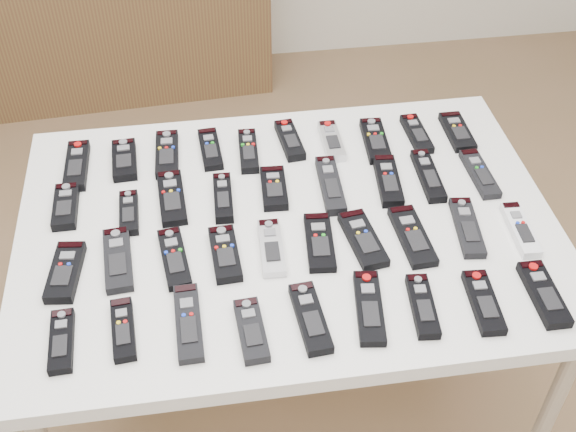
{
  "coord_description": "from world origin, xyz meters",
  "views": [
    {
      "loc": [
        -0.11,
        -1.3,
        1.93
      ],
      "look_at": [
        0.07,
        -0.09,
        0.8
      ],
      "focal_mm": 45.0,
      "sensor_mm": 36.0,
      "label": 1
    }
  ],
  "objects": [
    {
      "name": "remote_2",
      "position": [
        -0.2,
        0.2,
        0.79
      ],
      "size": [
        0.06,
        0.18,
        0.02
      ],
      "primitive_type": "cube",
      "rotation": [
        0.0,
        0.0,
        -0.03
      ],
      "color": "black",
      "rests_on": "table"
    },
    {
      "name": "remote_0",
      "position": [
        -0.43,
        0.18,
        0.79
      ],
      "size": [
        0.06,
        0.18,
        0.02
      ],
      "primitive_type": "cube",
      "rotation": [
        0.0,
        0.0,
        -0.01
      ],
      "color": "black",
      "rests_on": "table"
    },
    {
      "name": "remote_5",
      "position": [
        0.12,
        0.21,
        0.79
      ],
      "size": [
        0.06,
        0.16,
        0.02
      ],
      "primitive_type": "cube",
      "rotation": [
        0.0,
        0.0,
        0.1
      ],
      "color": "black",
      "rests_on": "table"
    },
    {
      "name": "remote_25",
      "position": [
        0.23,
        -0.18,
        0.79
      ],
      "size": [
        0.08,
        0.18,
        0.02
      ],
      "primitive_type": "cube",
      "rotation": [
        0.0,
        0.0,
        0.14
      ],
      "color": "black",
      "rests_on": "table"
    },
    {
      "name": "remote_18",
      "position": [
        0.57,
        0.0,
        0.79
      ],
      "size": [
        0.05,
        0.18,
        0.02
      ],
      "primitive_type": "cube",
      "rotation": [
        0.0,
        0.0,
        0.02
      ],
      "color": "black",
      "rests_on": "table"
    },
    {
      "name": "ground",
      "position": [
        0.0,
        0.0,
        0.0
      ],
      "size": [
        4.0,
        4.0,
        0.0
      ],
      "primitive_type": "plane",
      "color": "olive",
      "rests_on": "ground"
    },
    {
      "name": "remote_13",
      "position": [
        -0.07,
        0.0,
        0.79
      ],
      "size": [
        0.05,
        0.16,
        0.02
      ],
      "primitive_type": "cube",
      "rotation": [
        0.0,
        0.0,
        -0.03
      ],
      "color": "black",
      "rests_on": "table"
    },
    {
      "name": "remote_12",
      "position": [
        -0.19,
        0.02,
        0.79
      ],
      "size": [
        0.07,
        0.19,
        0.02
      ],
      "primitive_type": "cube",
      "rotation": [
        0.0,
        0.0,
        0.05
      ],
      "color": "black",
      "rests_on": "table"
    },
    {
      "name": "remote_8",
      "position": [
        0.46,
        0.19,
        0.79
      ],
      "size": [
        0.05,
        0.16,
        0.02
      ],
      "primitive_type": "cube",
      "rotation": [
        0.0,
        0.0,
        0.04
      ],
      "color": "black",
      "rests_on": "table"
    },
    {
      "name": "remote_20",
      "position": [
        -0.31,
        -0.16,
        0.79
      ],
      "size": [
        0.07,
        0.19,
        0.02
      ],
      "primitive_type": "cube",
      "rotation": [
        0.0,
        0.0,
        0.07
      ],
      "color": "black",
      "rests_on": "table"
    },
    {
      "name": "remote_28",
      "position": [
        0.59,
        -0.2,
        0.79
      ],
      "size": [
        0.05,
        0.17,
        0.02
      ],
      "primitive_type": "cube",
      "rotation": [
        0.0,
        0.0,
        -0.05
      ],
      "color": "silver",
      "rests_on": "table"
    },
    {
      "name": "remote_6",
      "position": [
        0.23,
        0.19,
        0.79
      ],
      "size": [
        0.05,
        0.15,
        0.02
      ],
      "primitive_type": "cube",
      "rotation": [
        0.0,
        0.0,
        -0.0
      ],
      "color": "#B7B7BC",
      "rests_on": "table"
    },
    {
      "name": "remote_36",
      "position": [
        0.44,
        -0.4,
        0.79
      ],
      "size": [
        0.06,
        0.17,
        0.02
      ],
      "primitive_type": "cube",
      "rotation": [
        0.0,
        0.0,
        -0.07
      ],
      "color": "black",
      "rests_on": "table"
    },
    {
      "name": "remote_29",
      "position": [
        -0.42,
        -0.37,
        0.79
      ],
      "size": [
        0.05,
        0.15,
        0.02
      ],
      "primitive_type": "cube",
      "rotation": [
        0.0,
        0.0,
        0.04
      ],
      "color": "black",
      "rests_on": "table"
    },
    {
      "name": "remote_15",
      "position": [
        0.19,
        0.01,
        0.79
      ],
      "size": [
        0.05,
        0.2,
        0.02
      ],
      "primitive_type": "cube",
      "rotation": [
        0.0,
        0.0,
        -0.03
      ],
      "color": "black",
      "rests_on": "table"
    },
    {
      "name": "remote_4",
      "position": [
        0.01,
        0.18,
        0.79
      ],
      "size": [
        0.05,
        0.17,
        0.02
      ],
      "primitive_type": "cube",
      "rotation": [
        0.0,
        0.0,
        -0.05
      ],
      "color": "black",
      "rests_on": "table"
    },
    {
      "name": "remote_19",
      "position": [
        -0.43,
        -0.19,
        0.79
      ],
      "size": [
        0.08,
        0.17,
        0.02
      ],
      "primitive_type": "cube",
      "rotation": [
        0.0,
        0.0,
        -0.12
      ],
      "color": "black",
      "rests_on": "table"
    },
    {
      "name": "remote_30",
      "position": [
        -0.3,
        -0.36,
        0.79
      ],
      "size": [
        0.05,
        0.15,
        0.02
      ],
      "primitive_type": "cube",
      "rotation": [
        0.0,
        0.0,
        0.08
      ],
      "color": "black",
      "rests_on": "table"
    },
    {
      "name": "sideboard",
      "position": [
        -0.58,
        1.78,
        0.41
      ],
      "size": [
        1.67,
        0.48,
        0.82
      ],
      "primitive_type": "cube",
      "rotation": [
        0.0,
        0.0,
        0.06
      ],
      "color": "#553522",
      "rests_on": "ground"
    },
    {
      "name": "remote_23",
      "position": [
        0.02,
        -0.18,
        0.79
      ],
      "size": [
        0.06,
        0.17,
        0.02
      ],
      "primitive_type": "cube",
      "rotation": [
        0.0,
        0.0,
        -0.03
      ],
      "color": "#B7B7BC",
      "rests_on": "table"
    },
    {
      "name": "remote_24",
      "position": [
        0.13,
        -0.17,
        0.79
      ],
      "size": [
        0.07,
        0.18,
        0.02
      ],
      "primitive_type": "cube",
      "rotation": [
        0.0,
        0.0,
        -0.09
      ],
      "color": "black",
      "rests_on": "table"
    },
    {
      "name": "remote_26",
      "position": [
        0.34,
        -0.19,
        0.79
      ],
      "size": [
        0.07,
        0.19,
        0.02
      ],
      "primitive_type": "cube",
      "rotation": [
        0.0,
        0.0,
        0.05
      ],
      "color": "black",
      "rests_on": "table"
    },
    {
      "name": "remote_1",
      "position": [
        -0.31,
        0.19,
        0.79
      ],
      "size": [
        0.07,
        0.15,
        0.02
      ],
      "primitive_type": "cube",
      "rotation": [
        0.0,
        0.0,
        0.04
      ],
      "color": "black",
      "rests_on": "table"
    },
    {
      "name": "remote_34",
      "position": [
        0.2,
        -0.38,
        0.79
      ],
      "size": [
        0.08,
        0.19,
        0.02
      ],
      "primitive_type": "cube",
      "rotation": [
        0.0,
        0.0,
        -0.14
      ],
      "color": "black",
      "rests_on": "table"
    },
    {
      "name": "remote_10",
      "position": [
        -0.44,
        0.03,
        0.79
      ],
      "size": [
        0.06,
        0.15,
        0.02
      ],
      "primitive_type": "cube",
      "rotation": [
        0.0,
        0.0,
        0.01
      ],
      "color": "black",
      "rests_on": "table"
    },
    {
      "name": "remote_37",
      "position": [
        0.57,
        -0.4,
        0.79
      ],
      "size": [
        0.06,
        0.17,
        0.02
      ],
      "primitive_type": "cube",
      "rotation": [
        0.0,
        0.0,
        -0.01
      ],
      "color": "black",
      "rests_on": "table"
    },
    {
      "name": "remote_16",
      "position": [
        0.34,
        0.01,
        0.79
      ],
      "size": [
        0.07,
        0.18,
        0.02
      ],
      "primitive_type": "cube",
      "rotation": [
        0.0,
        0.0,
        -0.1
      ],
      "color": "black",
      "rests_on": "table"
    },
    {
      "name": "remote_35",
      "position": [
        0.31,
        -0.39,
        0.79
      ],
      "size": [
        0.06,
        0.16,
        0.02
      ],
      "primitive_type": "cube",
      "rotation": [
        0.0,
        0.0,
        -0.1
      ],
      "color": "black",
      "rests_on": "table"
    },
    {
      "name": "remote_33",
      "position": [
        0.07,
        -0.39,
        0.79
      ],
      "size": [
        0.07,
        0.18,
        0.02
      ],
      "primitive_type": "cube",
      "rotation": [
        0.0,
        0.0,
        0.08
      ],
      "color": "black",
      "rests_on": "table"
    },
    {
      "name": "remote_7",
      "position": [
        0.34,
        0.17,
        0.79
      ],
      "size": [
        0.07,
        0.18,
        0.02
      ],
      "primitive_type": "cube",
      "rotation": [
        0.0,
        0.0,
        -0.06
      ],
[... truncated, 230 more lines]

